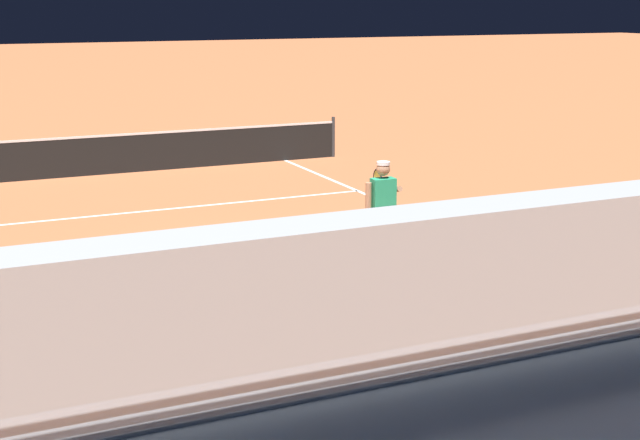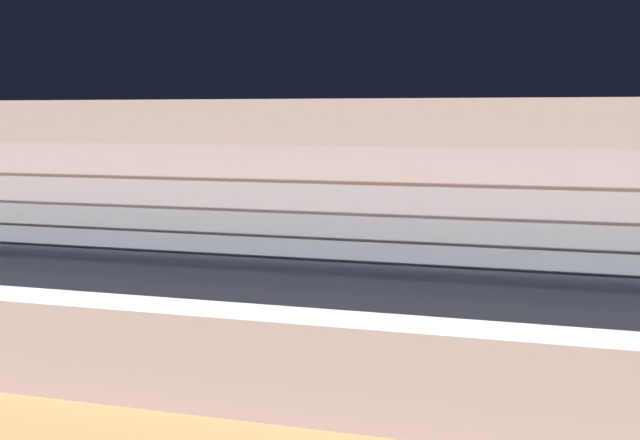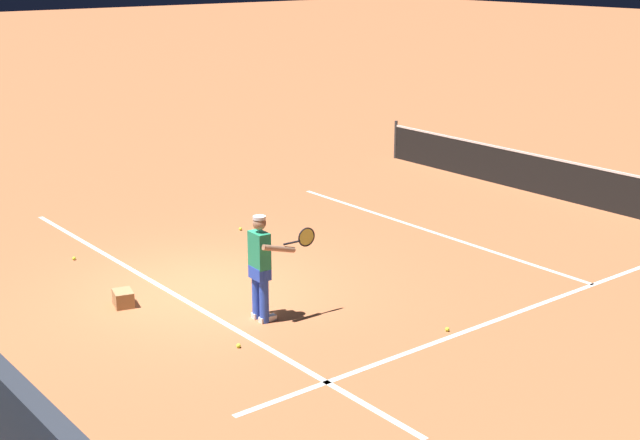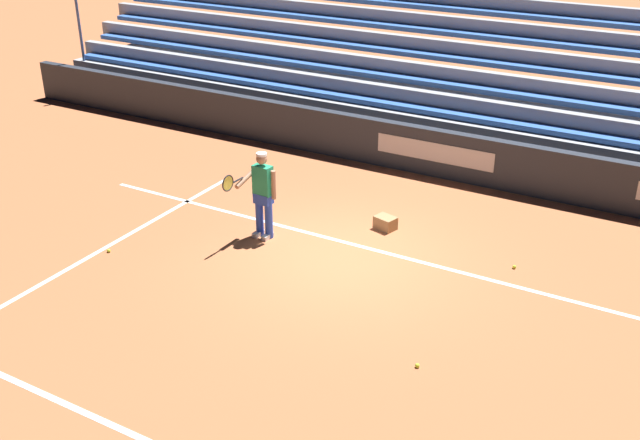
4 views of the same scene
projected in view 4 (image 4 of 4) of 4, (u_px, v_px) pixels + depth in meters
ground_plane at (347, 257)px, 13.72m from camera, size 160.00×160.00×0.00m
court_baseline_white at (359, 246)px, 14.11m from camera, size 12.00×0.10×0.01m
court_sideline_white at (16, 299)px, 12.42m from camera, size 0.10×12.00×0.01m
court_service_line_white at (143, 439)px, 9.41m from camera, size 8.22×0.10×0.01m
back_wall_sponsor_board at (440, 153)px, 16.99m from camera, size 25.41×0.25×1.10m
bleacher_stand at (478, 112)px, 18.94m from camera, size 24.14×4.00×3.85m
tennis_player at (262, 194)px, 14.08m from camera, size 0.60×0.98×1.71m
ball_box_cardboard at (385, 223)px, 14.71m from camera, size 0.46×0.39×0.26m
tennis_ball_toward_net at (514, 267)px, 13.32m from camera, size 0.07×0.07×0.07m
tennis_ball_midcourt at (417, 366)px, 10.73m from camera, size 0.07×0.07×0.07m
tennis_ball_near_player at (109, 251)px, 13.87m from camera, size 0.07×0.07×0.07m
tennis_ball_far_right at (261, 211)px, 15.43m from camera, size 0.07×0.07×0.07m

